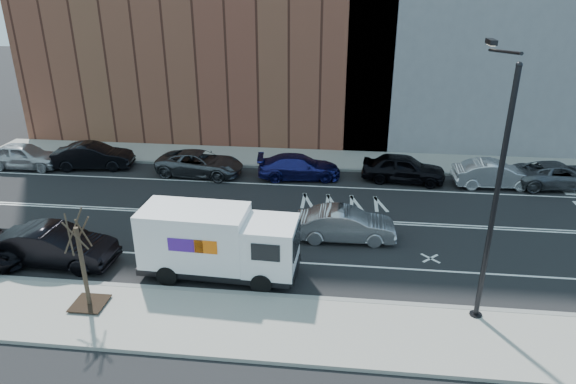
% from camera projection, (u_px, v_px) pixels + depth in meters
% --- Properties ---
extents(ground, '(120.00, 120.00, 0.00)m').
position_uv_depth(ground, '(300.00, 218.00, 25.89)').
color(ground, black).
rests_on(ground, ground).
extents(sidewalk_near, '(44.00, 3.60, 0.15)m').
position_uv_depth(sidewalk_near, '(277.00, 327.00, 17.82)').
color(sidewalk_near, gray).
rests_on(sidewalk_near, ground).
extents(sidewalk_far, '(44.00, 3.60, 0.15)m').
position_uv_depth(sidewalk_far, '(312.00, 159.00, 33.90)').
color(sidewalk_far, gray).
rests_on(sidewalk_far, ground).
extents(curb_near, '(44.00, 0.25, 0.17)m').
position_uv_depth(curb_near, '(283.00, 297.00, 19.46)').
color(curb_near, gray).
rests_on(curb_near, ground).
extents(curb_far, '(44.00, 0.25, 0.17)m').
position_uv_depth(curb_far, '(310.00, 168.00, 32.25)').
color(curb_far, gray).
rests_on(curb_far, ground).
extents(road_markings, '(40.00, 8.60, 0.01)m').
position_uv_depth(road_markings, '(300.00, 218.00, 25.89)').
color(road_markings, white).
rests_on(road_markings, ground).
extents(streetlight, '(0.44, 4.02, 9.34)m').
position_uv_depth(streetlight, '(494.00, 182.00, 16.85)').
color(streetlight, black).
rests_on(streetlight, ground).
extents(street_tree, '(1.20, 1.20, 3.75)m').
position_uv_depth(street_tree, '(84.00, 275.00, 18.38)').
color(street_tree, black).
rests_on(street_tree, ground).
extents(fedex_van, '(6.42, 2.47, 2.89)m').
position_uv_depth(fedex_van, '(217.00, 242.00, 20.47)').
color(fedex_van, black).
rests_on(fedex_van, ground).
extents(far_parked_a, '(4.73, 1.94, 1.61)m').
position_uv_depth(far_parked_a, '(24.00, 156.00, 32.30)').
color(far_parked_a, '#AFB0B4').
rests_on(far_parked_a, ground).
extents(far_parked_b, '(5.01, 2.32, 1.59)m').
position_uv_depth(far_parked_b, '(93.00, 156.00, 32.25)').
color(far_parked_b, black).
rests_on(far_parked_b, ground).
extents(far_parked_c, '(5.45, 2.91, 1.46)m').
position_uv_depth(far_parked_c, '(200.00, 163.00, 31.23)').
color(far_parked_c, '#46484D').
rests_on(far_parked_c, ground).
extents(far_parked_d, '(5.13, 2.55, 1.43)m').
position_uv_depth(far_parked_d, '(299.00, 167.00, 30.71)').
color(far_parked_d, navy).
rests_on(far_parked_d, ground).
extents(far_parked_e, '(5.00, 2.44, 1.64)m').
position_uv_depth(far_parked_e, '(403.00, 168.00, 30.19)').
color(far_parked_e, black).
rests_on(far_parked_e, ground).
extents(far_parked_f, '(4.70, 1.87, 1.52)m').
position_uv_depth(far_parked_f, '(494.00, 174.00, 29.45)').
color(far_parked_f, silver).
rests_on(far_parked_f, ground).
extents(far_parked_g, '(5.32, 2.80, 1.43)m').
position_uv_depth(far_parked_g, '(559.00, 175.00, 29.43)').
color(far_parked_g, '#4C4F54').
rests_on(far_parked_g, ground).
extents(driving_sedan, '(4.60, 1.73, 1.50)m').
position_uv_depth(driving_sedan, '(345.00, 225.00, 23.59)').
color(driving_sedan, '#9E9FA3').
rests_on(driving_sedan, ground).
extents(near_parked_rear_a, '(5.14, 2.01, 1.67)m').
position_uv_depth(near_parked_rear_a, '(56.00, 246.00, 21.56)').
color(near_parked_rear_a, black).
rests_on(near_parked_rear_a, ground).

